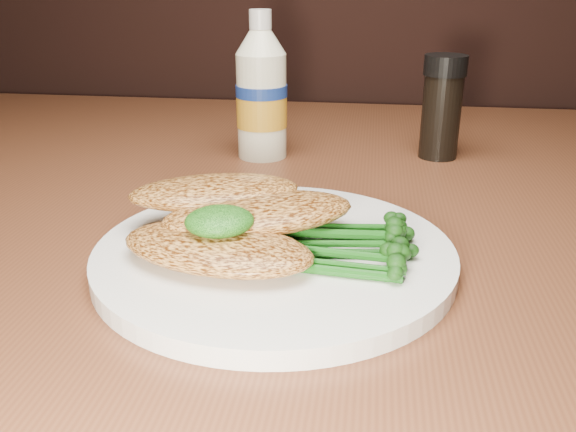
# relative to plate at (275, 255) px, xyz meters

# --- Properties ---
(plate) EXTENTS (0.27, 0.27, 0.01)m
(plate) POSITION_rel_plate_xyz_m (0.00, 0.00, 0.00)
(plate) COLOR white
(plate) RESTS_ON dining_table
(chicken_front) EXTENTS (0.15, 0.10, 0.02)m
(chicken_front) POSITION_rel_plate_xyz_m (-0.04, -0.03, 0.02)
(chicken_front) COLOR #D69144
(chicken_front) RESTS_ON plate
(chicken_mid) EXTENTS (0.17, 0.13, 0.02)m
(chicken_mid) POSITION_rel_plate_xyz_m (-0.01, 0.01, 0.03)
(chicken_mid) COLOR #D69144
(chicken_mid) RESTS_ON plate
(chicken_back) EXTENTS (0.15, 0.11, 0.02)m
(chicken_back) POSITION_rel_plate_xyz_m (-0.05, 0.04, 0.03)
(chicken_back) COLOR #D69144
(chicken_back) RESTS_ON plate
(pesto_front) EXTENTS (0.06, 0.06, 0.02)m
(pesto_front) POSITION_rel_plate_xyz_m (-0.03, -0.03, 0.04)
(pesto_front) COLOR black
(pesto_front) RESTS_ON chicken_front
(broccolini_bundle) EXTENTS (0.14, 0.11, 0.02)m
(broccolini_bundle) POSITION_rel_plate_xyz_m (0.05, -0.01, 0.02)
(broccolini_bundle) COLOR #145312
(broccolini_bundle) RESTS_ON plate
(mayo_bottle) EXTENTS (0.07, 0.07, 0.16)m
(mayo_bottle) POSITION_rel_plate_xyz_m (-0.06, 0.28, 0.08)
(mayo_bottle) COLOR white
(mayo_bottle) RESTS_ON dining_table
(pepper_grinder) EXTENTS (0.06, 0.06, 0.12)m
(pepper_grinder) POSITION_rel_plate_xyz_m (0.15, 0.30, 0.05)
(pepper_grinder) COLOR black
(pepper_grinder) RESTS_ON dining_table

